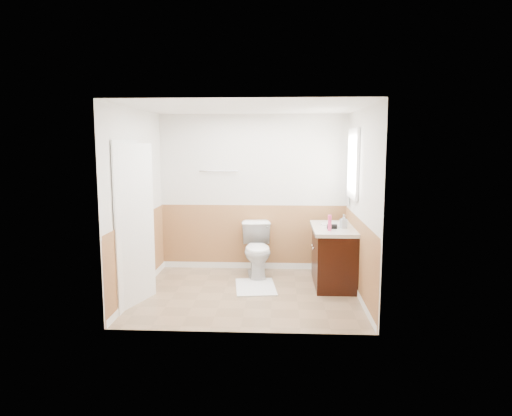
# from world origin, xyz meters

# --- Properties ---
(floor) EXTENTS (3.00, 3.00, 0.00)m
(floor) POSITION_xyz_m (0.00, 0.00, 0.00)
(floor) COLOR #8C7051
(floor) RESTS_ON ground
(ceiling) EXTENTS (3.00, 3.00, 0.00)m
(ceiling) POSITION_xyz_m (0.00, 0.00, 2.50)
(ceiling) COLOR white
(ceiling) RESTS_ON floor
(wall_back) EXTENTS (3.00, 0.00, 3.00)m
(wall_back) POSITION_xyz_m (0.00, 1.30, 1.25)
(wall_back) COLOR silver
(wall_back) RESTS_ON floor
(wall_front) EXTENTS (3.00, 0.00, 3.00)m
(wall_front) POSITION_xyz_m (0.00, -1.30, 1.25)
(wall_front) COLOR silver
(wall_front) RESTS_ON floor
(wall_left) EXTENTS (0.00, 3.00, 3.00)m
(wall_left) POSITION_xyz_m (-1.50, 0.00, 1.25)
(wall_left) COLOR silver
(wall_left) RESTS_ON floor
(wall_right) EXTENTS (0.00, 3.00, 3.00)m
(wall_right) POSITION_xyz_m (1.50, 0.00, 1.25)
(wall_right) COLOR silver
(wall_right) RESTS_ON floor
(wainscot_back) EXTENTS (3.00, 0.00, 3.00)m
(wainscot_back) POSITION_xyz_m (0.00, 1.29, 0.50)
(wainscot_back) COLOR #AE7B45
(wainscot_back) RESTS_ON floor
(wainscot_front) EXTENTS (3.00, 0.00, 3.00)m
(wainscot_front) POSITION_xyz_m (0.00, -1.29, 0.50)
(wainscot_front) COLOR #AE7B45
(wainscot_front) RESTS_ON floor
(wainscot_left) EXTENTS (0.00, 2.60, 2.60)m
(wainscot_left) POSITION_xyz_m (-1.49, 0.00, 0.50)
(wainscot_left) COLOR #AE7B45
(wainscot_left) RESTS_ON floor
(wainscot_right) EXTENTS (0.00, 2.60, 2.60)m
(wainscot_right) POSITION_xyz_m (1.49, 0.00, 0.50)
(wainscot_right) COLOR #AE7B45
(wainscot_right) RESTS_ON floor
(toilet) EXTENTS (0.55, 0.85, 0.82)m
(toilet) POSITION_xyz_m (0.09, 0.86, 0.41)
(toilet) COLOR white
(toilet) RESTS_ON floor
(bath_mat) EXTENTS (0.64, 0.86, 0.02)m
(bath_mat) POSITION_xyz_m (0.09, 0.26, 0.01)
(bath_mat) COLOR silver
(bath_mat) RESTS_ON floor
(vanity_cabinet) EXTENTS (0.55, 1.10, 0.80)m
(vanity_cabinet) POSITION_xyz_m (1.21, 0.49, 0.40)
(vanity_cabinet) COLOR black
(vanity_cabinet) RESTS_ON floor
(vanity_knob_left) EXTENTS (0.03, 0.03, 0.03)m
(vanity_knob_left) POSITION_xyz_m (0.91, 0.39, 0.55)
(vanity_knob_left) COLOR silver
(vanity_knob_left) RESTS_ON vanity_cabinet
(vanity_knob_right) EXTENTS (0.03, 0.03, 0.03)m
(vanity_knob_right) POSITION_xyz_m (0.91, 0.59, 0.55)
(vanity_knob_right) COLOR silver
(vanity_knob_right) RESTS_ON vanity_cabinet
(countertop) EXTENTS (0.60, 1.15, 0.05)m
(countertop) POSITION_xyz_m (1.20, 0.49, 0.83)
(countertop) COLOR beige
(countertop) RESTS_ON vanity_cabinet
(sink_basin) EXTENTS (0.36, 0.36, 0.02)m
(sink_basin) POSITION_xyz_m (1.21, 0.64, 0.86)
(sink_basin) COLOR silver
(sink_basin) RESTS_ON countertop
(faucet) EXTENTS (0.02, 0.02, 0.14)m
(faucet) POSITION_xyz_m (1.39, 0.64, 0.92)
(faucet) COLOR silver
(faucet) RESTS_ON countertop
(lotion_bottle) EXTENTS (0.05, 0.05, 0.22)m
(lotion_bottle) POSITION_xyz_m (1.11, 0.18, 0.96)
(lotion_bottle) COLOR #E73B76
(lotion_bottle) RESTS_ON countertop
(soap_dispenser) EXTENTS (0.11, 0.11, 0.19)m
(soap_dispenser) POSITION_xyz_m (1.33, 0.41, 0.95)
(soap_dispenser) COLOR #95A0A8
(soap_dispenser) RESTS_ON countertop
(hair_dryer_body) EXTENTS (0.14, 0.07, 0.07)m
(hair_dryer_body) POSITION_xyz_m (1.16, 0.33, 0.89)
(hair_dryer_body) COLOR black
(hair_dryer_body) RESTS_ON countertop
(hair_dryer_handle) EXTENTS (0.03, 0.03, 0.07)m
(hair_dryer_handle) POSITION_xyz_m (1.13, 0.40, 0.86)
(hair_dryer_handle) COLOR black
(hair_dryer_handle) RESTS_ON countertop
(mirror_panel) EXTENTS (0.02, 0.35, 0.90)m
(mirror_panel) POSITION_xyz_m (1.48, 1.10, 1.55)
(mirror_panel) COLOR silver
(mirror_panel) RESTS_ON wall_right
(window_frame) EXTENTS (0.04, 0.80, 1.00)m
(window_frame) POSITION_xyz_m (1.47, 0.59, 1.75)
(window_frame) COLOR white
(window_frame) RESTS_ON wall_right
(window_glass) EXTENTS (0.01, 0.70, 0.90)m
(window_glass) POSITION_xyz_m (1.49, 0.59, 1.75)
(window_glass) COLOR white
(window_glass) RESTS_ON wall_right
(door) EXTENTS (0.29, 0.78, 2.04)m
(door) POSITION_xyz_m (-1.40, -0.45, 1.02)
(door) COLOR white
(door) RESTS_ON wall_left
(door_frame) EXTENTS (0.02, 0.92, 2.10)m
(door_frame) POSITION_xyz_m (-1.48, -0.45, 1.03)
(door_frame) COLOR white
(door_frame) RESTS_ON wall_left
(door_knob) EXTENTS (0.06, 0.06, 0.06)m
(door_knob) POSITION_xyz_m (-1.34, -0.12, 0.95)
(door_knob) COLOR silver
(door_knob) RESTS_ON door
(towel_bar) EXTENTS (0.62, 0.02, 0.02)m
(towel_bar) POSITION_xyz_m (-0.55, 1.25, 1.60)
(towel_bar) COLOR silver
(towel_bar) RESTS_ON wall_back
(tp_holder_bar) EXTENTS (0.14, 0.02, 0.02)m
(tp_holder_bar) POSITION_xyz_m (-0.10, 1.23, 0.70)
(tp_holder_bar) COLOR silver
(tp_holder_bar) RESTS_ON wall_back
(tp_roll) EXTENTS (0.10, 0.11, 0.11)m
(tp_roll) POSITION_xyz_m (-0.10, 1.23, 0.70)
(tp_roll) COLOR white
(tp_roll) RESTS_ON tp_holder_bar
(tp_sheet) EXTENTS (0.10, 0.01, 0.16)m
(tp_sheet) POSITION_xyz_m (-0.10, 1.23, 0.59)
(tp_sheet) COLOR white
(tp_sheet) RESTS_ON tp_roll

